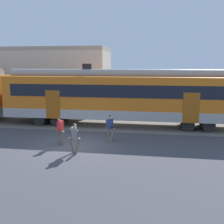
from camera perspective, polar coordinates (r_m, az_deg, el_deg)
name	(u,v)px	position (r m, az deg, el deg)	size (l,w,h in m)	color
ground_plane	(73,145)	(15.65, -8.41, -7.21)	(160.00, 160.00, 0.00)	#424247
pedestrian_red	(60,129)	(15.74, -11.17, -3.55)	(0.61, 0.61, 1.67)	#6B6051
pedestrian_grey	(74,136)	(14.04, -8.21, -5.18)	(0.71, 0.52, 1.67)	#6B6051
pedestrian_navy	(110,126)	(16.01, -0.39, -3.02)	(0.63, 0.56, 1.67)	#6B6051
background_building	(30,78)	(30.30, -17.49, 7.11)	(17.24, 5.00, 9.20)	beige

